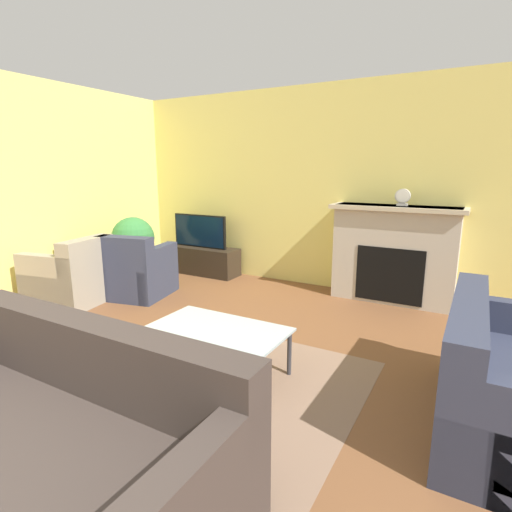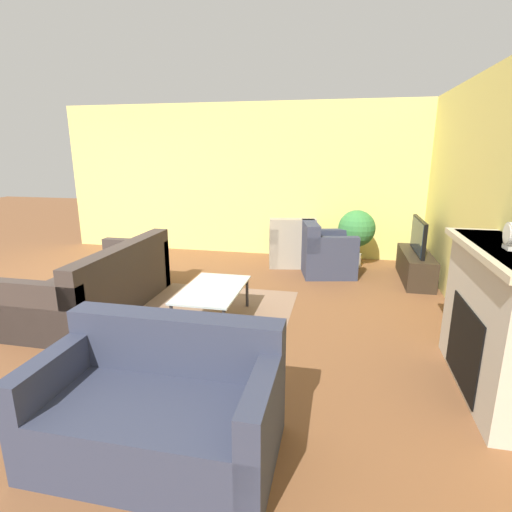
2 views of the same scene
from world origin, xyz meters
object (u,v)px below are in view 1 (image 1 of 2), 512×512
at_px(couch_sectional, 46,445).
at_px(armchair_by_window, 71,279).
at_px(mantel_clock, 403,197).
at_px(tv, 200,231).
at_px(armchair_accent, 138,273).
at_px(potted_plant, 133,240).
at_px(couch_loveseat, 512,389).
at_px(coffee_table, 217,333).

relative_size(couch_sectional, armchair_by_window, 2.20).
bearing_deg(mantel_clock, tv, -178.37).
height_order(armchair_accent, potted_plant, potted_plant).
relative_size(couch_sectional, armchair_accent, 2.27).
xyz_separation_m(couch_loveseat, armchair_by_window, (-4.55, 0.26, 0.01)).
distance_m(tv, mantel_clock, 3.00).
bearing_deg(couch_sectional, couch_loveseat, 40.21).
xyz_separation_m(coffee_table, potted_plant, (-2.58, 1.63, 0.27)).
bearing_deg(tv, coffee_table, -50.57).
xyz_separation_m(armchair_by_window, coffee_table, (2.56, -0.57, 0.06)).
distance_m(couch_loveseat, mantel_clock, 2.71).
relative_size(tv, armchair_by_window, 0.99).
bearing_deg(armchair_by_window, armchair_accent, 129.23).
xyz_separation_m(armchair_accent, coffee_table, (2.05, -1.17, 0.05)).
xyz_separation_m(armchair_by_window, armchair_accent, (0.50, 0.60, 0.00)).
relative_size(tv, armchair_accent, 1.03).
relative_size(armchair_by_window, armchair_accent, 1.03).
relative_size(tv, mantel_clock, 4.65).
xyz_separation_m(couch_sectional, couch_loveseat, (2.04, 1.72, 0.01)).
height_order(couch_loveseat, potted_plant, potted_plant).
xyz_separation_m(couch_sectional, armchair_by_window, (-2.51, 1.99, 0.02)).
distance_m(tv, armchair_accent, 1.37).
height_order(couch_sectional, armchair_by_window, same).
relative_size(tv, coffee_table, 0.87).
height_order(coffee_table, mantel_clock, mantel_clock).
bearing_deg(mantel_clock, potted_plant, -164.83).
height_order(couch_loveseat, armchair_by_window, same).
distance_m(couch_sectional, potted_plant, 3.98).
bearing_deg(potted_plant, mantel_clock, 15.17).
bearing_deg(armchair_accent, mantel_clock, -167.04).
relative_size(tv, couch_sectional, 0.45).
height_order(tv, couch_loveseat, tv).
height_order(couch_sectional, couch_loveseat, same).
bearing_deg(armchair_by_window, tv, 154.40).
distance_m(couch_loveseat, armchair_accent, 4.14).
distance_m(couch_sectional, coffee_table, 1.42).
distance_m(couch_loveseat, coffee_table, 2.02).
bearing_deg(couch_sectional, mantel_clock, 76.81).
bearing_deg(potted_plant, couch_sectional, -50.19).
bearing_deg(couch_sectional, coffee_table, 88.30).
distance_m(couch_loveseat, potted_plant, 4.78).
distance_m(tv, armchair_by_window, 2.02).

